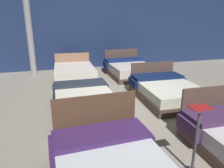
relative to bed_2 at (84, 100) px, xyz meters
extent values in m
cube|color=gray|center=(1.18, -0.14, -0.24)|extent=(18.00, 18.00, 0.02)
cube|color=navy|center=(1.18, 4.70, 1.52)|extent=(18.00, 0.06, 3.50)
cube|color=brown|center=(-0.05, -1.76, 0.27)|extent=(1.44, 0.09, 0.99)
cube|color=#3E2258|center=(-0.04, -2.09, 0.21)|extent=(1.53, 0.65, 0.08)
cube|color=#3E2258|center=(-0.81, -2.12, 0.05)|extent=(0.10, 0.60, 0.25)
cube|color=#3E2258|center=(0.73, -2.06, 0.05)|extent=(0.10, 0.60, 0.25)
cube|color=brown|center=(2.37, -1.79, 0.24)|extent=(1.48, 0.09, 0.94)
cube|color=#452A4F|center=(1.56, -2.11, 0.09)|extent=(0.10, 0.64, 0.27)
cube|color=#4B5955|center=(0.00, -0.03, -0.12)|extent=(1.46, 2.03, 0.22)
cube|color=silver|center=(0.00, -0.03, 0.10)|extent=(1.40, 1.97, 0.23)
cube|color=#242B37|center=(0.00, 0.65, 0.25)|extent=(1.43, 0.60, 0.06)
cube|color=#242B37|center=(-0.72, 0.65, 0.12)|extent=(0.06, 0.59, 0.19)
cube|color=#242B37|center=(0.73, 0.65, 0.12)|extent=(0.06, 0.59, 0.19)
cube|color=brown|center=(2.36, -0.09, -0.12)|extent=(1.63, 2.19, 0.22)
cube|color=silver|center=(2.36, -0.09, 0.11)|extent=(1.57, 2.13, 0.25)
cube|color=brown|center=(2.40, 0.98, 0.21)|extent=(1.46, 0.10, 0.88)
cube|color=#0D1C42|center=(2.39, 0.63, 0.28)|extent=(1.55, 0.70, 0.08)
cube|color=#0D1C42|center=(1.60, 0.66, 0.12)|extent=(0.11, 0.64, 0.23)
cube|color=#0D1C42|center=(3.17, 0.60, 0.12)|extent=(0.11, 0.64, 0.23)
cube|color=#976C52|center=(0.07, 2.74, -0.12)|extent=(1.58, 2.08, 0.21)
cube|color=silver|center=(0.07, 2.74, 0.12)|extent=(1.51, 2.01, 0.28)
cube|color=#976C52|center=(0.10, 3.75, 0.20)|extent=(1.42, 0.09, 0.86)
cube|color=brown|center=(2.26, 2.65, -0.14)|extent=(1.63, 2.08, 0.19)
cube|color=silver|center=(2.26, 2.65, 0.11)|extent=(1.57, 2.02, 0.30)
cube|color=brown|center=(2.25, 3.68, 0.24)|extent=(1.51, 0.06, 0.95)
cube|color=navy|center=(2.25, 3.36, 0.31)|extent=(1.59, 0.60, 0.09)
cube|color=navy|center=(1.44, 3.35, 0.13)|extent=(0.09, 0.58, 0.26)
cube|color=navy|center=(3.07, 3.37, 0.13)|extent=(0.09, 0.58, 0.26)
cylinder|color=#3F3F44|center=(1.18, -2.80, 0.25)|extent=(0.04, 0.04, 0.96)
cube|color=#B21E1E|center=(1.18, -2.80, 0.83)|extent=(0.28, 0.20, 0.01)
cylinder|color=#99999E|center=(-1.46, 3.92, 1.52)|extent=(0.25, 0.25, 3.50)
camera|label=1|loc=(-0.68, -4.91, 1.95)|focal=33.09mm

